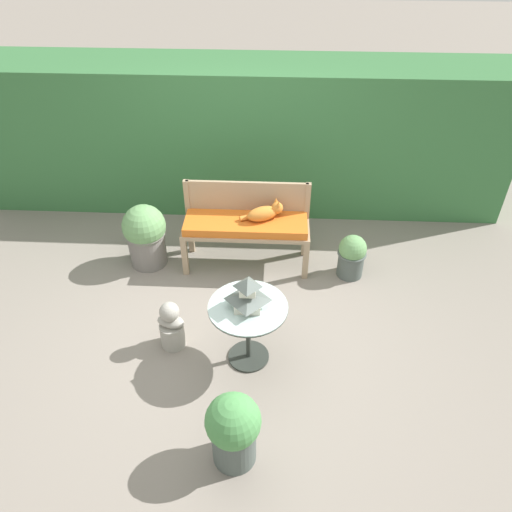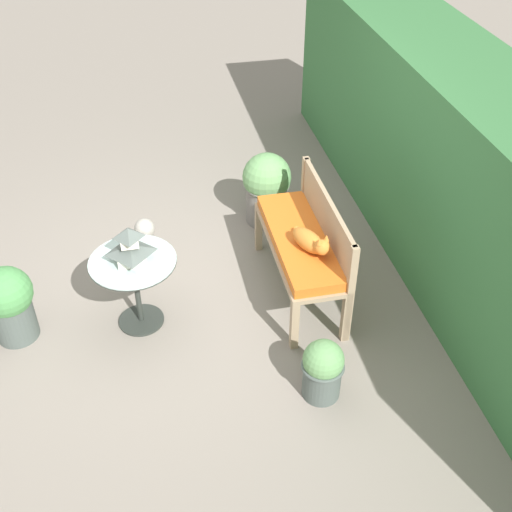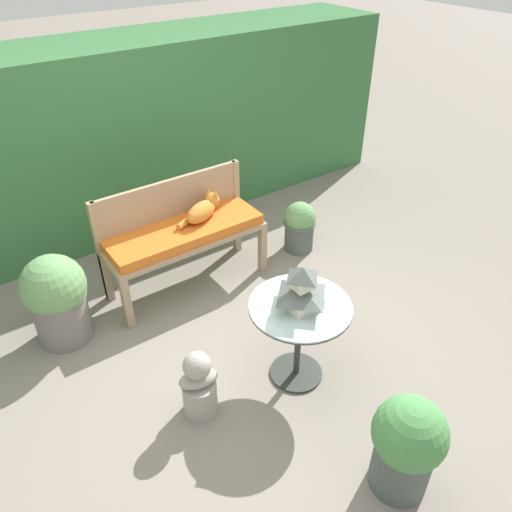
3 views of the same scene
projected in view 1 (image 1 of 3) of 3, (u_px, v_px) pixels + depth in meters
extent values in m
plane|color=gray|center=(226.00, 324.00, 4.86)|extent=(30.00, 30.00, 0.00)
cube|color=#38703D|center=(242.00, 135.00, 6.18)|extent=(6.40, 0.96, 1.77)
cube|color=tan|center=(185.00, 257.00, 5.33)|extent=(0.06, 0.06, 0.46)
cube|color=tan|center=(306.00, 261.00, 5.28)|extent=(0.06, 0.06, 0.46)
cube|color=tan|center=(191.00, 234.00, 5.65)|extent=(0.06, 0.06, 0.46)
cube|color=tan|center=(305.00, 238.00, 5.60)|extent=(0.06, 0.06, 0.46)
cube|color=tan|center=(246.00, 228.00, 5.31)|extent=(1.35, 0.47, 0.04)
cube|color=orange|center=(246.00, 224.00, 5.27)|extent=(1.30, 0.43, 0.09)
cube|color=tan|center=(189.00, 217.00, 5.52)|extent=(0.06, 0.06, 0.92)
cube|color=tan|center=(306.00, 220.00, 5.47)|extent=(0.06, 0.06, 0.92)
cube|color=tan|center=(247.00, 197.00, 5.32)|extent=(1.30, 0.04, 0.35)
ellipsoid|color=orange|center=(263.00, 214.00, 5.20)|extent=(0.37, 0.28, 0.15)
sphere|color=orange|center=(277.00, 208.00, 5.23)|extent=(0.12, 0.12, 0.12)
cone|color=orange|center=(276.00, 200.00, 5.21)|extent=(0.05, 0.05, 0.06)
cone|color=orange|center=(279.00, 203.00, 5.16)|extent=(0.05, 0.05, 0.06)
cylinder|color=orange|center=(248.00, 217.00, 5.24)|extent=(0.19, 0.13, 0.05)
cylinder|color=#2D332D|center=(249.00, 356.00, 4.53)|extent=(0.37, 0.37, 0.02)
cylinder|color=#2D332D|center=(248.00, 333.00, 4.35)|extent=(0.04, 0.04, 0.63)
cylinder|color=silver|center=(248.00, 307.00, 4.15)|extent=(0.67, 0.67, 0.01)
torus|color=#2D332D|center=(248.00, 308.00, 4.16)|extent=(0.68, 0.68, 0.02)
cube|color=silver|center=(248.00, 303.00, 4.12)|extent=(0.21, 0.21, 0.08)
pyramid|color=#56605B|center=(248.00, 296.00, 4.07)|extent=(0.29, 0.29, 0.07)
cube|color=silver|center=(248.00, 290.00, 4.03)|extent=(0.13, 0.13, 0.07)
pyramid|color=#56605B|center=(248.00, 283.00, 3.98)|extent=(0.18, 0.18, 0.08)
cylinder|color=#A39E93|center=(173.00, 335.00, 4.59)|extent=(0.22, 0.22, 0.25)
ellipsoid|color=#A39E93|center=(171.00, 321.00, 4.48)|extent=(0.28, 0.19, 0.10)
sphere|color=#A39E93|center=(169.00, 312.00, 4.41)|extent=(0.18, 0.18, 0.18)
cylinder|color=#4C5651|center=(234.00, 442.00, 3.66)|extent=(0.33, 0.33, 0.39)
torus|color=#4C5651|center=(233.00, 428.00, 3.55)|extent=(0.36, 0.36, 0.03)
sphere|color=#4C8E4C|center=(233.00, 421.00, 3.50)|extent=(0.40, 0.40, 0.40)
cylinder|color=slate|center=(148.00, 247.00, 5.50)|extent=(0.40, 0.40, 0.41)
torus|color=slate|center=(145.00, 233.00, 5.38)|extent=(0.44, 0.44, 0.03)
sphere|color=#66995B|center=(144.00, 226.00, 5.32)|extent=(0.47, 0.47, 0.47)
cylinder|color=#4C5651|center=(351.00, 263.00, 5.37)|extent=(0.28, 0.28, 0.30)
torus|color=#4C5651|center=(352.00, 253.00, 5.28)|extent=(0.31, 0.31, 0.03)
sphere|color=#66995B|center=(353.00, 249.00, 5.24)|extent=(0.29, 0.29, 0.29)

